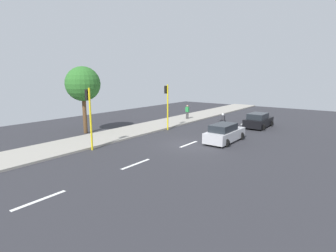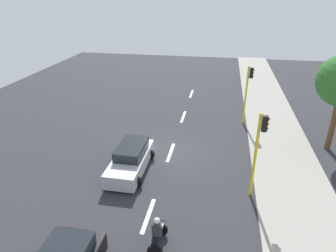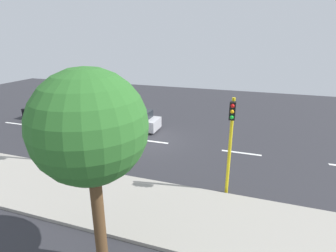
{
  "view_description": "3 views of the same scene",
  "coord_description": "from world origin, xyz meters",
  "px_view_note": "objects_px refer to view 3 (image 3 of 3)",
  "views": [
    {
      "loc": [
        -10.87,
        17.15,
        5.31
      ],
      "look_at": [
        0.33,
        2.29,
        1.78
      ],
      "focal_mm": 28.22,
      "sensor_mm": 36.0,
      "label": 1
    },
    {
      "loc": [
        2.89,
        -16.65,
        9.64
      ],
      "look_at": [
        -0.32,
        0.8,
        1.49
      ],
      "focal_mm": 32.25,
      "sensor_mm": 36.0,
      "label": 2
    },
    {
      "loc": [
        15.63,
        6.42,
        6.9
      ],
      "look_at": [
        -0.61,
        0.99,
        1.03
      ],
      "focal_mm": 28.23,
      "sensor_mm": 36.0,
      "label": 3
    }
  ],
  "objects_px": {
    "traffic_light_corner": "(54,115)",
    "traffic_light_midblock": "(231,134)",
    "car_black": "(50,111)",
    "motorcycle": "(51,125)",
    "street_tree_north": "(90,128)",
    "car_silver": "(132,120)"
  },
  "relations": [
    {
      "from": "traffic_light_corner",
      "to": "traffic_light_midblock",
      "type": "distance_m",
      "value": 9.15
    },
    {
      "from": "car_black",
      "to": "traffic_light_midblock",
      "type": "distance_m",
      "value": 17.49
    },
    {
      "from": "motorcycle",
      "to": "car_black",
      "type": "bearing_deg",
      "value": -137.79
    },
    {
      "from": "traffic_light_corner",
      "to": "traffic_light_midblock",
      "type": "height_order",
      "value": "same"
    },
    {
      "from": "motorcycle",
      "to": "street_tree_north",
      "type": "relative_size",
      "value": 0.25
    },
    {
      "from": "car_silver",
      "to": "traffic_light_midblock",
      "type": "xyz_separation_m",
      "value": [
        6.75,
        8.04,
        2.22
      ]
    },
    {
      "from": "traffic_light_midblock",
      "to": "street_tree_north",
      "type": "xyz_separation_m",
      "value": [
        5.19,
        -3.27,
        1.64
      ]
    },
    {
      "from": "traffic_light_corner",
      "to": "traffic_light_midblock",
      "type": "xyz_separation_m",
      "value": [
        0.0,
        9.15,
        0.0
      ]
    },
    {
      "from": "car_black",
      "to": "street_tree_north",
      "type": "bearing_deg",
      "value": 46.36
    },
    {
      "from": "motorcycle",
      "to": "street_tree_north",
      "type": "height_order",
      "value": "street_tree_north"
    },
    {
      "from": "car_silver",
      "to": "traffic_light_midblock",
      "type": "relative_size",
      "value": 0.99
    },
    {
      "from": "car_silver",
      "to": "street_tree_north",
      "type": "distance_m",
      "value": 13.42
    },
    {
      "from": "traffic_light_midblock",
      "to": "street_tree_north",
      "type": "bearing_deg",
      "value": -32.23
    },
    {
      "from": "car_black",
      "to": "street_tree_north",
      "type": "relative_size",
      "value": 0.68
    },
    {
      "from": "car_silver",
      "to": "traffic_light_corner",
      "type": "xyz_separation_m",
      "value": [
        6.75,
        -1.11,
        2.22
      ]
    },
    {
      "from": "car_black",
      "to": "car_silver",
      "type": "xyz_separation_m",
      "value": [
        0.14,
        7.88,
        -0.0
      ]
    },
    {
      "from": "traffic_light_corner",
      "to": "traffic_light_midblock",
      "type": "relative_size",
      "value": 1.0
    },
    {
      "from": "traffic_light_corner",
      "to": "car_silver",
      "type": "bearing_deg",
      "value": 170.67
    },
    {
      "from": "car_black",
      "to": "traffic_light_midblock",
      "type": "relative_size",
      "value": 0.93
    },
    {
      "from": "street_tree_north",
      "to": "car_black",
      "type": "bearing_deg",
      "value": -133.64
    },
    {
      "from": "car_silver",
      "to": "street_tree_north",
      "type": "relative_size",
      "value": 0.72
    },
    {
      "from": "traffic_light_midblock",
      "to": "street_tree_north",
      "type": "relative_size",
      "value": 0.73
    }
  ]
}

